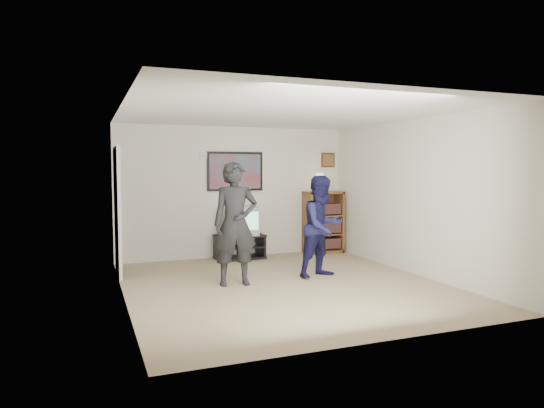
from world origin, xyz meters
TOP-DOWN VIEW (x-y plane):
  - room_shell at (0.00, 0.35)m, footprint 4.51×5.00m
  - media_stand at (0.01, 2.23)m, footprint 0.93×0.55m
  - crt_television at (0.03, 2.23)m, footprint 0.71×0.63m
  - bookshelf at (1.79, 2.28)m, footprint 0.75×0.43m
  - table_lamp at (1.73, 2.31)m, footprint 0.24×0.24m
  - person_tall at (-0.66, 0.28)m, footprint 0.70×0.50m
  - person_short at (0.77, 0.31)m, footprint 0.92×0.80m
  - controller_left at (-0.69, 0.51)m, footprint 0.04×0.13m
  - controller_right at (0.75, 0.58)m, footprint 0.07×0.13m
  - poster at (0.00, 2.48)m, footprint 1.10×0.03m
  - air_vent at (-0.55, 2.48)m, footprint 0.28×0.02m
  - small_picture at (2.00, 2.48)m, footprint 0.30×0.03m
  - doorway at (-2.23, 1.60)m, footprint 0.03×0.85m

SIDE VIEW (x-z plane):
  - media_stand at x=0.01m, z-range 0.00..0.46m
  - bookshelf at x=1.79m, z-range 0.00..1.24m
  - crt_television at x=0.03m, z-range 0.46..0.99m
  - person_short at x=0.77m, z-range 0.00..1.60m
  - person_tall at x=-0.66m, z-range 0.00..1.80m
  - doorway at x=-2.23m, z-range 0.00..2.00m
  - controller_right at x=0.75m, z-range 0.99..1.03m
  - controller_left at x=-0.69m, z-range 1.23..1.26m
  - room_shell at x=0.00m, z-range 0.00..2.50m
  - table_lamp at x=1.73m, z-range 1.24..1.62m
  - poster at x=0.00m, z-range 1.27..2.02m
  - small_picture at x=2.00m, z-range 1.73..2.03m
  - air_vent at x=-0.55m, z-range 1.88..2.02m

